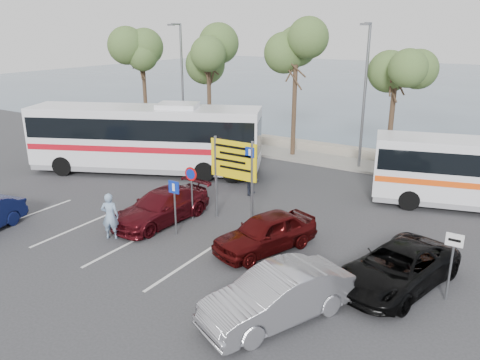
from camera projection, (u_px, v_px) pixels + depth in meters
The scene contains 22 objects.
ground at pixel (167, 243), 18.01m from camera, with size 120.00×120.00×0.00m, color #303032.
kerb_strip at pixel (314, 159), 29.25m from camera, with size 44.00×2.40×0.15m, color gray.
seawall at pixel (326, 148), 30.79m from camera, with size 48.00×0.80×0.60m, color gray.
sea at pixel (445, 86), 66.27m from camera, with size 140.00×140.00×0.00m, color #43576C.
tree_far_left at pixel (142, 50), 34.39m from camera, with size 3.20×3.20×7.60m.
tree_left at pixel (208, 57), 31.45m from camera, with size 3.20×3.20×7.20m.
tree_mid at pixel (296, 49), 27.96m from camera, with size 3.20×3.20×8.00m.
tree_right at pixel (397, 61), 25.07m from camera, with size 3.20×3.20×7.40m.
street_lamp_left at pixel (181, 77), 32.51m from camera, with size 0.45×1.15×8.01m.
street_lamp_right at pixel (365, 90), 25.93m from camera, with size 0.45×1.15×8.01m.
direction_sign at pixel (234, 166), 19.32m from camera, with size 2.20×0.12×3.60m.
sign_no_stop at pixel (191, 185), 19.74m from camera, with size 0.60×0.08×2.35m.
sign_parking at pixel (175, 200), 18.29m from camera, with size 0.50×0.07×2.25m.
sign_taxi at pixel (452, 258), 13.81m from camera, with size 0.50×0.07×2.20m.
lane_markings at pixel (127, 245), 17.78m from camera, with size 12.02×4.20×0.01m, color silver, non-canonical shape.
coach_bus_left at pixel (146, 141), 26.21m from camera, with size 12.75×7.81×3.98m.
car_maroon at pixel (162, 206), 19.79m from camera, with size 1.90×4.68×1.36m, color #4A0C12.
car_red at pixel (266, 232), 17.23m from camera, with size 1.67×4.15×1.41m, color #400909.
suv_black at pixel (398, 267), 14.81m from camera, with size 2.21×4.78×1.33m, color black.
car_silver_b at pixel (277, 296), 13.08m from camera, with size 1.60×4.58×1.51m, color gray.
pedestrian_near at pixel (110, 216), 18.13m from camera, with size 0.68×0.45×1.87m, color #7E99B8.
pedestrian_far at pixel (253, 178), 22.98m from camera, with size 0.81×0.63×1.68m, color #2D3243.
Camera 1 is at (11.10, -12.35, 7.91)m, focal length 35.00 mm.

